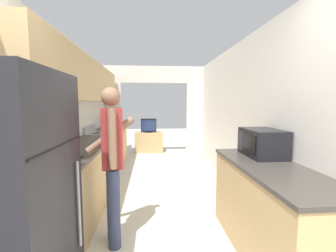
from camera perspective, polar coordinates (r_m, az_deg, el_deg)
wall_left at (r=3.65m, az=-23.90°, el=5.93°), size 0.38×7.66×2.50m
wall_right at (r=3.34m, az=22.00°, el=1.10°), size 0.06×7.66×2.50m
wall_far_with_doorway at (r=6.24m, az=-3.52°, el=5.47°), size 3.12×0.06×2.50m
counter_left at (r=4.11m, az=-18.05°, el=-9.20°), size 0.62×4.25×0.91m
counter_right at (r=2.53m, az=24.63°, el=-19.19°), size 0.62×1.65×0.91m
refrigerator at (r=1.85m, az=-35.52°, el=-15.81°), size 0.71×0.81×1.71m
range_oven at (r=4.84m, az=-15.78°, el=-6.78°), size 0.66×0.79×1.05m
person at (r=2.44m, az=-13.99°, el=-8.80°), size 0.53×0.43×1.66m
microwave at (r=2.75m, az=22.81°, el=-3.92°), size 0.37×0.54×0.30m
tv_cabinet at (r=6.91m, az=-4.89°, el=-4.10°), size 0.84×0.42×0.61m
television at (r=6.80m, az=-4.94°, el=0.08°), size 0.46×0.16×0.42m
knife at (r=5.34m, az=-14.28°, el=-0.63°), size 0.05×0.32×0.02m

